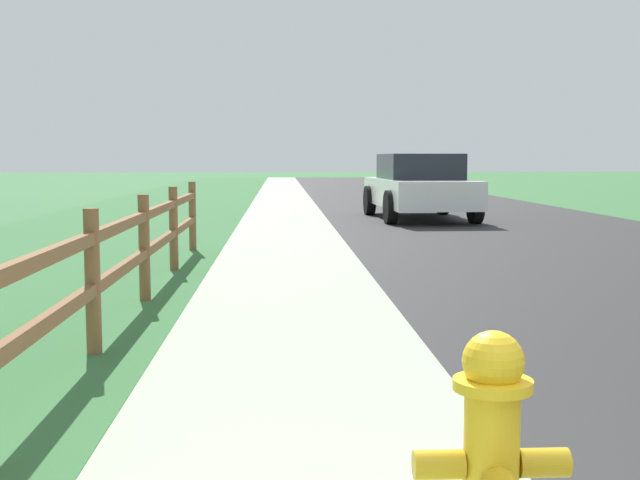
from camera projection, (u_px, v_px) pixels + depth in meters
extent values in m
plane|color=#356B39|center=(314.00, 203.00, 26.33)|extent=(120.00, 120.00, 0.00)
cube|color=#2A2A2A|center=(413.00, 199.00, 28.48)|extent=(7.00, 66.00, 0.01)
cube|color=#A1B192|center=(225.00, 200.00, 28.17)|extent=(6.00, 66.00, 0.01)
cube|color=#356B39|center=(181.00, 200.00, 28.10)|extent=(5.00, 66.00, 0.00)
cylinder|color=yellow|center=(493.00, 384.00, 2.62)|extent=(0.26, 0.26, 0.03)
sphere|color=yellow|center=(493.00, 362.00, 2.62)|extent=(0.20, 0.20, 0.20)
cube|color=gold|center=(494.00, 342.00, 2.61)|extent=(0.04, 0.04, 0.04)
cylinder|color=gold|center=(439.00, 465.00, 2.64)|extent=(0.16, 0.09, 0.09)
cylinder|color=gold|center=(543.00, 463.00, 2.66)|extent=(0.16, 0.09, 0.09)
cylinder|color=brown|center=(93.00, 282.00, 5.89)|extent=(0.11, 0.11, 1.06)
cylinder|color=brown|center=(144.00, 248.00, 8.12)|extent=(0.11, 0.11, 1.06)
cylinder|color=brown|center=(174.00, 229.00, 10.36)|extent=(0.11, 0.11, 1.06)
cylinder|color=brown|center=(192.00, 216.00, 12.59)|extent=(0.11, 0.11, 1.06)
cube|color=brown|center=(123.00, 268.00, 7.01)|extent=(0.07, 11.25, 0.09)
cube|color=brown|center=(122.00, 225.00, 6.97)|extent=(0.07, 11.25, 0.09)
cube|color=white|center=(419.00, 192.00, 19.16)|extent=(2.08, 4.79, 0.62)
cube|color=#1E232B|center=(419.00, 167.00, 19.08)|extent=(1.75, 2.34, 0.58)
cylinder|color=black|center=(475.00, 207.00, 17.83)|extent=(0.25, 0.74, 0.73)
cylinder|color=black|center=(391.00, 207.00, 17.66)|extent=(0.25, 0.74, 0.73)
cylinder|color=black|center=(443.00, 200.00, 20.72)|extent=(0.25, 0.74, 0.73)
cylinder|color=black|center=(370.00, 200.00, 20.55)|extent=(0.25, 0.74, 0.73)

